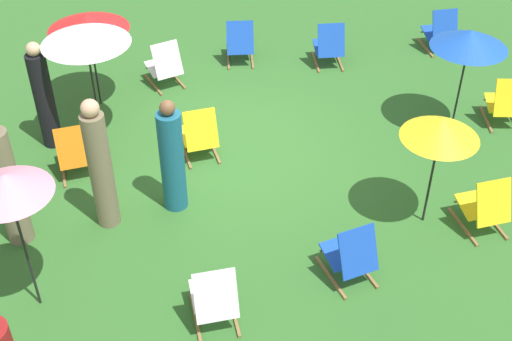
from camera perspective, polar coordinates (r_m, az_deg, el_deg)
The scene contains 20 objects.
ground_plane at distance 10.52m, azimuth -1.76°, elevation 1.73°, with size 40.00×40.00×0.00m, color #2D6026.
deckchair_0 at distance 11.64m, azimuth 20.00°, elevation 5.30°, with size 0.67×0.86×0.83m.
deckchair_1 at distance 12.70m, azimuth -1.35°, elevation 10.53°, with size 0.62×0.84×0.83m.
deckchair_3 at distance 10.24m, azimuth -4.73°, elevation 3.00°, with size 0.49×0.77×0.83m.
deckchair_4 at distance 12.07m, azimuth -7.61°, elevation 8.63°, with size 0.64×0.85×0.83m.
deckchair_7 at distance 10.20m, azimuth -14.83°, elevation 1.51°, with size 0.50×0.78×0.83m.
deckchair_8 at distance 13.57m, azimuth 15.07°, elevation 11.10°, with size 0.54×0.80×0.83m.
deckchair_10 at distance 12.68m, azimuth 6.10°, elevation 10.26°, with size 0.60×0.83×0.83m.
deckchair_12 at distance 9.41m, azimuth 18.48°, elevation -2.84°, with size 0.48×0.76×0.83m.
deckchair_13 at distance 8.35m, azimuth 7.88°, elevation -6.96°, with size 0.58×0.82×0.83m.
deckchair_15 at distance 7.83m, azimuth -3.50°, elevation -10.49°, with size 0.51×0.78×0.83m.
umbrella_0 at distance 8.64m, azimuth 15.13°, elevation 3.46°, with size 0.98×0.98×1.66m.
umbrella_1 at distance 11.19m, azimuth -13.82°, elevation 11.92°, with size 1.28×1.28×1.63m.
umbrella_2 at distance 7.45m, azimuth -20.03°, elevation -1.10°, with size 0.94×0.94×1.93m.
umbrella_3 at distance 10.70m, azimuth 17.36°, elevation 10.38°, with size 1.14×1.14×1.70m.
umbrella_4 at distance 10.15m, azimuth -14.05°, elevation 10.93°, with size 1.28×1.28×1.93m.
person_0 at distance 9.09m, azimuth -6.99°, elevation 0.95°, with size 0.46×0.46×1.69m.
person_1 at distance 8.89m, azimuth -12.81°, elevation 0.27°, with size 0.43×0.43×1.92m.
person_2 at distance 8.98m, azimuth -19.95°, elevation -1.17°, with size 0.46×0.46×1.87m.
person_3 at distance 10.68m, azimuth -17.21°, elevation 5.78°, with size 0.41×0.41×1.73m.
Camera 1 is at (1.97, 8.26, 6.22)m, focal length 48.14 mm.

